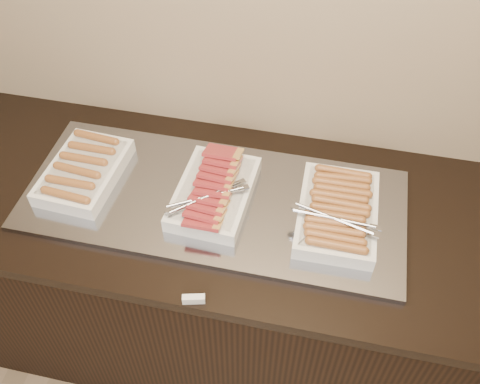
% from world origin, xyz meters
% --- Properties ---
extents(counter, '(2.06, 0.76, 0.90)m').
position_xyz_m(counter, '(0.00, 2.13, 0.45)').
color(counter, black).
rests_on(counter, ground).
extents(warming_tray, '(1.20, 0.50, 0.02)m').
position_xyz_m(warming_tray, '(0.00, 2.13, 0.91)').
color(warming_tray, '#8F929C').
rests_on(warming_tray, counter).
extents(dish_left, '(0.23, 0.34, 0.07)m').
position_xyz_m(dish_left, '(-0.43, 2.13, 0.95)').
color(dish_left, silver).
rests_on(dish_left, warming_tray).
extents(dish_center, '(0.25, 0.35, 0.10)m').
position_xyz_m(dish_center, '(0.00, 2.13, 0.96)').
color(dish_center, silver).
rests_on(dish_center, warming_tray).
extents(dish_right, '(0.27, 0.35, 0.08)m').
position_xyz_m(dish_right, '(0.39, 2.13, 0.95)').
color(dish_right, silver).
rests_on(dish_right, warming_tray).
extents(label_holder, '(0.07, 0.03, 0.02)m').
position_xyz_m(label_holder, '(0.04, 1.77, 0.91)').
color(label_holder, silver).
rests_on(label_holder, counter).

